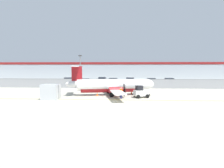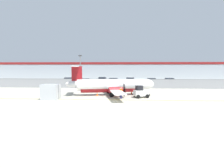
{
  "view_description": "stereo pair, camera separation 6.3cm",
  "coord_description": "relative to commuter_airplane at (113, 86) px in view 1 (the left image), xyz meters",
  "views": [
    {
      "loc": [
        2.41,
        -26.38,
        4.68
      ],
      "look_at": [
        0.17,
        7.82,
        1.8
      ],
      "focal_mm": 32.0,
      "sensor_mm": 36.0,
      "label": 1
    },
    {
      "loc": [
        2.47,
        -26.38,
        4.68
      ],
      "look_at": [
        0.17,
        7.82,
        1.8
      ],
      "focal_mm": 32.0,
      "sensor_mm": 36.0,
      "label": 2
    }
  ],
  "objects": [
    {
      "name": "commuter_airplane",
      "position": [
        0.0,
        0.0,
        0.0
      ],
      "size": [
        14.94,
        15.99,
        4.92
      ],
      "rotation": [
        0.0,
        0.0,
        0.2
      ],
      "color": "white",
      "rests_on": "ground"
    },
    {
      "name": "parking_lot_strip",
      "position": [
        -0.44,
        22.62,
        -1.54
      ],
      "size": [
        98.0,
        17.0,
        0.12
      ],
      "color": "#38383A",
      "rests_on": "ground"
    },
    {
      "name": "parked_car_4",
      "position": [
        3.57,
        25.47,
        -0.71
      ],
      "size": [
        4.37,
        2.39,
        1.58
      ],
      "rotation": [
        0.0,
        0.0,
        -0.12
      ],
      "color": "#19662D",
      "rests_on": "parking_lot_strip"
    },
    {
      "name": "parked_car_6",
      "position": [
        14.5,
        23.54,
        -0.71
      ],
      "size": [
        4.38,
        2.42,
        1.58
      ],
      "rotation": [
        0.0,
        0.0,
        0.13
      ],
      "color": "silver",
      "rests_on": "parking_lot_strip"
    },
    {
      "name": "perimeter_fence",
      "position": [
        -0.44,
        11.12,
        -0.49
      ],
      "size": [
        98.0,
        0.1,
        2.1
      ],
      "color": "gray",
      "rests_on": "ground"
    },
    {
      "name": "ground_crew_worker",
      "position": [
        1.38,
        -3.75,
        -0.65
      ],
      "size": [
        0.53,
        0.45,
        1.7
      ],
      "rotation": [
        0.0,
        0.0,
        1.14
      ],
      "color": "#191E4C",
      "rests_on": "ground"
    },
    {
      "name": "apron_light_pole",
      "position": [
        -7.63,
        9.1,
        2.7
      ],
      "size": [
        0.7,
        0.3,
        7.27
      ],
      "color": "slate",
      "rests_on": "ground"
    },
    {
      "name": "ground_plane",
      "position": [
        -0.44,
        -4.88,
        -1.6
      ],
      "size": [
        140.0,
        140.0,
        0.01
      ],
      "color": "#B2AD99"
    },
    {
      "name": "parked_car_0",
      "position": [
        -14.93,
        24.7,
        -0.71
      ],
      "size": [
        4.36,
        2.35,
        1.58
      ],
      "rotation": [
        0.0,
        0.0,
        3.25
      ],
      "color": "navy",
      "rests_on": "parking_lot_strip"
    },
    {
      "name": "cargo_container",
      "position": [
        -8.81,
        -5.12,
        -0.5
      ],
      "size": [
        2.5,
        2.12,
        2.2
      ],
      "rotation": [
        0.0,
        0.0,
        -0.05
      ],
      "color": "#B7BCC1",
      "rests_on": "ground"
    },
    {
      "name": "traffic_cone_near_left",
      "position": [
        -2.57,
        -0.94,
        -1.29
      ],
      "size": [
        0.36,
        0.36,
        0.64
      ],
      "color": "orange",
      "rests_on": "ground"
    },
    {
      "name": "parked_car_3",
      "position": [
        -1.24,
        22.61,
        -0.71
      ],
      "size": [
        4.36,
        2.37,
        1.58
      ],
      "rotation": [
        0.0,
        0.0,
        -0.11
      ],
      "color": "navy",
      "rests_on": "parking_lot_strip"
    },
    {
      "name": "background_building",
      "position": [
        -0.44,
        41.11,
        1.66
      ],
      "size": [
        91.0,
        8.1,
        6.5
      ],
      "color": "#A8B2BC",
      "rests_on": "ground"
    },
    {
      "name": "baggage_tug",
      "position": [
        4.43,
        -2.6,
        -0.75
      ],
      "size": [
        2.57,
        2.0,
        1.88
      ],
      "rotation": [
        0.0,
        0.0,
        0.35
      ],
      "color": "silver",
      "rests_on": "ground"
    },
    {
      "name": "parked_car_2",
      "position": [
        -4.88,
        27.46,
        -0.71
      ],
      "size": [
        4.25,
        2.1,
        1.58
      ],
      "rotation": [
        0.0,
        0.0,
        -0.03
      ],
      "color": "black",
      "rests_on": "parking_lot_strip"
    },
    {
      "name": "parked_car_5",
      "position": [
        9.08,
        22.41,
        -0.71
      ],
      "size": [
        4.26,
        2.12,
        1.58
      ],
      "rotation": [
        0.0,
        0.0,
        3.18
      ],
      "color": "silver",
      "rests_on": "parking_lot_strip"
    },
    {
      "name": "parked_car_1",
      "position": [
        -9.04,
        19.67,
        -0.71
      ],
      "size": [
        4.26,
        2.12,
        1.58
      ],
      "rotation": [
        0.0,
        0.0,
        3.11
      ],
      "color": "navy",
      "rests_on": "parking_lot_strip"
    },
    {
      "name": "traffic_cone_near_right",
      "position": [
        3.13,
        1.57,
        -1.29
      ],
      "size": [
        0.36,
        0.36,
        0.64
      ],
      "color": "orange",
      "rests_on": "ground"
    }
  ]
}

